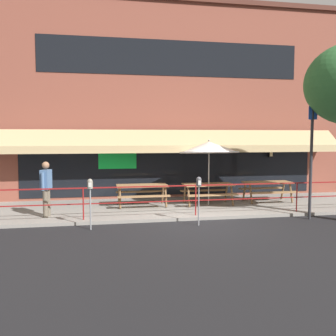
# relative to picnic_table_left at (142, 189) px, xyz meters

# --- Properties ---
(ground_plane) EXTENTS (120.00, 120.00, 0.00)m
(ground_plane) POSITION_rel_picnic_table_left_xyz_m (1.48, -2.17, -0.71)
(ground_plane) COLOR black
(patio_deck) EXTENTS (15.00, 4.00, 0.10)m
(patio_deck) POSITION_rel_picnic_table_left_xyz_m (1.48, -0.17, -0.66)
(patio_deck) COLOR gray
(patio_deck) RESTS_ON ground
(restaurant_building) EXTENTS (15.00, 1.60, 8.13)m
(restaurant_building) POSITION_rel_picnic_table_left_xyz_m (1.48, 2.05, 3.33)
(restaurant_building) COLOR brown
(restaurant_building) RESTS_ON ground
(patio_railing) EXTENTS (13.84, 0.04, 0.97)m
(patio_railing) POSITION_rel_picnic_table_left_xyz_m (1.48, -1.87, 0.09)
(patio_railing) COLOR maroon
(patio_railing) RESTS_ON patio_deck
(picnic_table_left) EXTENTS (1.80, 1.42, 0.76)m
(picnic_table_left) POSITION_rel_picnic_table_left_xyz_m (0.00, 0.00, 0.00)
(picnic_table_left) COLOR #997047
(picnic_table_left) RESTS_ON patio_deck
(picnic_table_centre) EXTENTS (1.80, 1.42, 0.76)m
(picnic_table_centre) POSITION_rel_picnic_table_left_xyz_m (2.40, -0.15, 0.00)
(picnic_table_centre) COLOR #997047
(picnic_table_centre) RESTS_ON patio_deck
(picnic_table_right) EXTENTS (1.80, 1.42, 0.76)m
(picnic_table_right) POSITION_rel_picnic_table_left_xyz_m (4.80, 0.04, 0.00)
(picnic_table_right) COLOR #997047
(picnic_table_right) RESTS_ON patio_deck
(patio_umbrella_centre) EXTENTS (2.14, 2.14, 2.38)m
(patio_umbrella_centre) POSITION_rel_picnic_table_left_xyz_m (2.40, -0.21, 1.47)
(patio_umbrella_centre) COLOR #B7B2A8
(patio_umbrella_centre) RESTS_ON patio_deck
(pedestrian_walking) EXTENTS (0.33, 0.60, 1.71)m
(pedestrian_walking) POSITION_rel_picnic_table_left_xyz_m (-3.10, -1.24, 0.35)
(pedestrian_walking) COLOR #665B4C
(pedestrian_walking) RESTS_ON patio_deck
(parking_meter_near) EXTENTS (0.15, 0.16, 1.42)m
(parking_meter_near) POSITION_rel_picnic_table_left_xyz_m (-1.74, -2.74, 0.44)
(parking_meter_near) COLOR gray
(parking_meter_near) RESTS_ON ground
(parking_meter_far) EXTENTS (0.15, 0.16, 1.42)m
(parking_meter_far) POSITION_rel_picnic_table_left_xyz_m (1.33, -2.80, 0.44)
(parking_meter_far) COLOR gray
(parking_meter_far) RESTS_ON ground
(street_sign_pole) EXTENTS (0.28, 0.09, 4.57)m
(street_sign_pole) POSITION_rel_picnic_table_left_xyz_m (4.95, -2.62, 1.64)
(street_sign_pole) COLOR #2D2D33
(street_sign_pole) RESTS_ON ground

